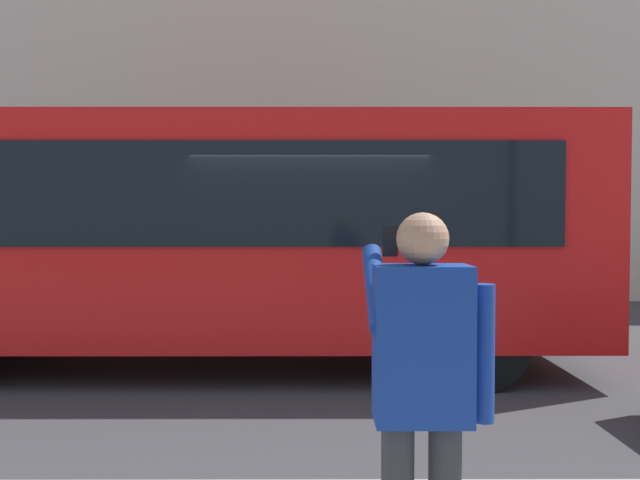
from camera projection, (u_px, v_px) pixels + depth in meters
The scene contains 4 objects.
ground_plane at pixel (311, 370), 7.43m from camera, with size 60.00×60.00×0.00m, color #38383A.
building_facade_far at pixel (315, 40), 14.04m from camera, with size 28.00×1.55×12.00m.
red_bus at pixel (217, 232), 7.58m from camera, with size 9.05×2.54×3.08m.
pedestrian_photographer at pixel (422, 381), 2.57m from camera, with size 0.53×0.52×1.70m.
Camera 1 is at (-0.09, 7.38, 1.81)m, focal length 34.24 mm.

